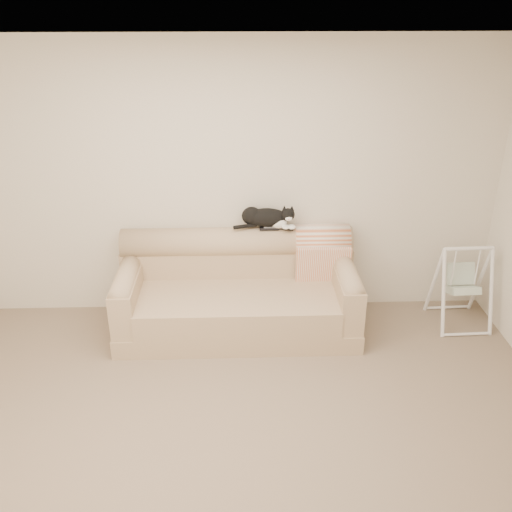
{
  "coord_description": "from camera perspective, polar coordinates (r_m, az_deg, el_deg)",
  "views": [
    {
      "loc": [
        0.05,
        -3.03,
        2.96
      ],
      "look_at": [
        0.2,
        1.27,
        0.9
      ],
      "focal_mm": 40.0,
      "sensor_mm": 36.0,
      "label": 1
    }
  ],
  "objects": [
    {
      "name": "baby_swing",
      "position": [
        5.7,
        19.92,
        -2.75
      ],
      "size": [
        0.5,
        0.54,
        0.8
      ],
      "color": "white",
      "rests_on": "ground"
    },
    {
      "name": "ground_plane",
      "position": [
        4.24,
        -2.21,
        -18.73
      ],
      "size": [
        5.0,
        5.0,
        0.0
      ],
      "primitive_type": "plane",
      "color": "#7A6856",
      "rests_on": "ground"
    },
    {
      "name": "remote_b",
      "position": [
        5.31,
        2.87,
        2.82
      ],
      "size": [
        0.18,
        0.09,
        0.02
      ],
      "color": "black",
      "rests_on": "sofa"
    },
    {
      "name": "room_shell",
      "position": [
        3.35,
        -2.65,
        0.27
      ],
      "size": [
        5.04,
        4.04,
        2.6
      ],
      "color": "beige",
      "rests_on": "ground"
    },
    {
      "name": "throw_blanket",
      "position": [
        5.42,
        6.59,
        1.08
      ],
      "size": [
        0.51,
        0.38,
        0.58
      ],
      "color": "#CD6B3E",
      "rests_on": "sofa"
    },
    {
      "name": "remote_a",
      "position": [
        5.29,
        1.33,
        2.79
      ],
      "size": [
        0.18,
        0.05,
        0.03
      ],
      "color": "black",
      "rests_on": "sofa"
    },
    {
      "name": "tuxedo_cat",
      "position": [
        5.28,
        1.06,
        3.88
      ],
      "size": [
        0.58,
        0.24,
        0.23
      ],
      "color": "black",
      "rests_on": "sofa"
    },
    {
      "name": "sofa",
      "position": [
        5.33,
        -1.85,
        -3.72
      ],
      "size": [
        2.2,
        0.93,
        0.9
      ],
      "color": "tan",
      "rests_on": "ground"
    }
  ]
}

